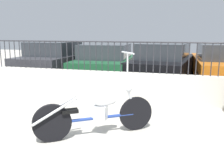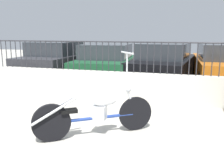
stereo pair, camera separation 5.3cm
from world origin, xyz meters
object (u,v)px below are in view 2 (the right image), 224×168
(car_green, at_px, (107,62))
(car_orange, at_px, (223,64))
(car_black, at_px, (165,63))
(motorcycle_blue, at_px, (90,114))
(car_dark_grey, at_px, (58,60))

(car_green, distance_m, car_orange, 4.14)
(car_green, height_order, car_black, car_black)
(car_black, bearing_deg, car_orange, -76.97)
(car_green, bearing_deg, motorcycle_blue, -169.72)
(motorcycle_blue, relative_size, car_dark_grey, 0.47)
(car_green, bearing_deg, car_orange, -88.03)
(car_dark_grey, height_order, car_black, car_dark_grey)
(car_dark_grey, relative_size, car_green, 0.97)
(motorcycle_blue, xyz_separation_m, car_black, (0.76, 5.37, 0.31))
(car_dark_grey, xyz_separation_m, car_orange, (6.22, 0.52, -0.01))
(motorcycle_blue, relative_size, car_black, 0.40)
(motorcycle_blue, height_order, car_green, motorcycle_blue)
(motorcycle_blue, relative_size, car_orange, 0.39)
(car_black, relative_size, car_orange, 0.98)
(motorcycle_blue, bearing_deg, car_black, 45.99)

